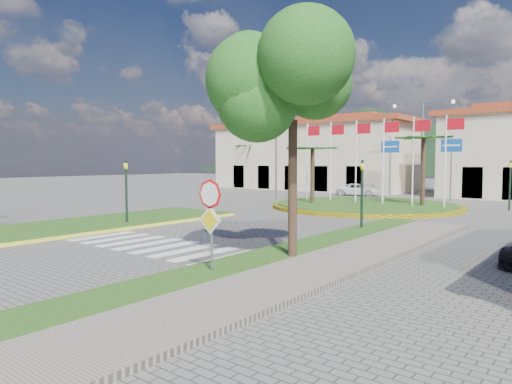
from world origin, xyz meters
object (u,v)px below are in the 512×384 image
Objects in this scene: roundabout_island at (366,205)px; stop_sign at (210,211)px; car_dark_b at (495,193)px; car_dark_a at (361,186)px; deciduous_tree at (293,95)px; white_van at (358,190)px.

roundabout_island reaches higher than stop_sign.
stop_sign is 0.82× the size of car_dark_b.
car_dark_a reaches higher than car_dark_b.
car_dark_a is at bearing 96.50° from car_dark_b.
deciduous_tree is 1.73× the size of white_van.
roundabout_island is at bearing -169.70° from white_van.
deciduous_tree is at bearing 78.82° from stop_sign.
deciduous_tree reaches higher than white_van.
car_dark_b is (5.37, 13.41, 0.36)m from roundabout_island.
car_dark_a is (-12.30, 34.72, -1.18)m from stop_sign.
white_van is 11.35m from car_dark_b.
white_van is at bearing 120.48° from car_dark_b.
car_dark_b is at bearing 68.20° from roundabout_island.
car_dark_a is at bearing 112.16° from deciduous_tree.
car_dark_a is (-7.41, 14.68, 0.43)m from roundabout_island.
deciduous_tree is 30.77m from car_dark_b.
deciduous_tree is 2.12× the size of car_dark_b.
deciduous_tree reaches higher than stop_sign.
deciduous_tree is at bearing -176.39° from white_van.
roundabout_island reaches higher than white_van.
deciduous_tree reaches higher than car_dark_b.
stop_sign is at bearing -143.72° from car_dark_a.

